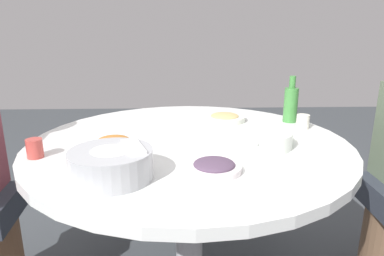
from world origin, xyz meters
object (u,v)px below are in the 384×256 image
at_px(rice_bowl, 111,164).
at_px(soup_bowl, 262,139).
at_px(tea_cup_far, 303,122).
at_px(tea_cup_near, 35,148).
at_px(round_dining_table, 189,161).
at_px(dish_eggplant, 214,167).
at_px(dish_noodles, 225,118).
at_px(dish_tofu_braise, 113,142).
at_px(green_bottle, 291,104).

relative_size(rice_bowl, soup_bowl, 1.06).
bearing_deg(tea_cup_far, soup_bowl, -45.60).
distance_m(soup_bowl, tea_cup_near, 0.90).
relative_size(round_dining_table, dish_eggplant, 7.35).
xyz_separation_m(dish_noodles, tea_cup_far, (0.16, 0.37, 0.02)).
bearing_deg(dish_tofu_braise, round_dining_table, 101.14).
distance_m(dish_eggplant, tea_cup_near, 0.69).
xyz_separation_m(soup_bowl, dish_tofu_braise, (-0.02, -0.62, -0.01)).
bearing_deg(round_dining_table, dish_noodles, 149.20).
xyz_separation_m(round_dining_table, tea_cup_far, (-0.17, 0.57, 0.13)).
xyz_separation_m(soup_bowl, dish_noodles, (-0.42, -0.10, -0.01)).
xyz_separation_m(green_bottle, tea_cup_near, (0.49, -1.14, -0.06)).
xyz_separation_m(dish_tofu_braise, tea_cup_far, (-0.24, 0.89, 0.02)).
bearing_deg(dish_eggplant, green_bottle, 144.44).
bearing_deg(tea_cup_far, tea_cup_near, -72.78).
bearing_deg(round_dining_table, dish_tofu_braise, -78.86).
bearing_deg(dish_noodles, round_dining_table, -30.80).
height_order(soup_bowl, dish_eggplant, soup_bowl).
relative_size(round_dining_table, soup_bowl, 5.37).
bearing_deg(tea_cup_near, dish_tofu_braise, 113.93).
xyz_separation_m(round_dining_table, soup_bowl, (0.08, 0.30, 0.13)).
relative_size(rice_bowl, green_bottle, 1.14).
xyz_separation_m(rice_bowl, soup_bowl, (-0.30, 0.57, -0.02)).
bearing_deg(dish_eggplant, tea_cup_near, -103.17).
relative_size(soup_bowl, green_bottle, 1.07).
height_order(tea_cup_near, tea_cup_far, tea_cup_near).
distance_m(dish_tofu_braise, tea_cup_far, 0.92).
relative_size(round_dining_table, dish_tofu_braise, 6.93).
xyz_separation_m(soup_bowl, green_bottle, (-0.39, 0.24, 0.07)).
relative_size(soup_bowl, dish_noodles, 1.18).
bearing_deg(rice_bowl, dish_tofu_braise, -170.49).
height_order(soup_bowl, dish_tofu_braise, soup_bowl).
height_order(soup_bowl, tea_cup_far, tea_cup_far).
height_order(dish_tofu_braise, tea_cup_far, tea_cup_far).
relative_size(round_dining_table, tea_cup_near, 18.95).
xyz_separation_m(dish_tofu_braise, dish_eggplant, (0.28, 0.40, 0.00)).
bearing_deg(green_bottle, tea_cup_far, 10.80).
bearing_deg(dish_noodles, tea_cup_far, 66.43).
bearing_deg(dish_noodles, soup_bowl, 13.99).
xyz_separation_m(rice_bowl, tea_cup_far, (-0.56, 0.83, -0.02)).
height_order(dish_noodles, tea_cup_far, tea_cup_far).
bearing_deg(green_bottle, dish_tofu_braise, -66.87).
distance_m(round_dining_table, tea_cup_far, 0.61).
bearing_deg(soup_bowl, dish_eggplant, -40.82).
bearing_deg(tea_cup_far, round_dining_table, -72.85).
bearing_deg(round_dining_table, green_bottle, 119.36).
height_order(dish_noodles, dish_tofu_braise, same).
xyz_separation_m(rice_bowl, dish_noodles, (-0.72, 0.46, -0.03)).
bearing_deg(tea_cup_near, round_dining_table, 107.29).
distance_m(dish_tofu_braise, dish_eggplant, 0.49).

